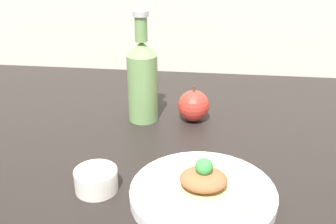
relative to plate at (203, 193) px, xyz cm
name	(u,v)px	position (x,y,z in cm)	size (l,w,h in cm)	color
ground_plane	(171,165)	(-6.82, 12.87, -3.24)	(180.00, 110.00, 4.00)	black
plate	(203,193)	(0.00, 0.00, 0.00)	(24.71, 24.71, 2.32)	white
plated_food	(203,182)	(0.00, 0.00, 2.22)	(16.78, 16.78, 5.89)	#D6BC7F
cider_bottle	(142,79)	(-15.44, 29.37, 9.06)	(7.03, 7.03, 25.76)	#729E5B
apple	(194,106)	(-3.54, 30.23, 2.48)	(7.43, 7.43, 8.85)	red
dipping_bowl	(96,180)	(-18.56, 0.38, 0.73)	(7.51, 7.51, 3.94)	silver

